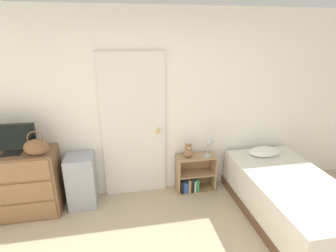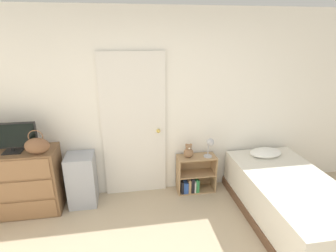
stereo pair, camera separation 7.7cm
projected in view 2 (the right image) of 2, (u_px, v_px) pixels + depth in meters
The scene contains 10 objects.
wall_back at pixel (159, 106), 3.59m from camera, with size 10.00×0.06×2.55m.
door_closed at pixel (134, 127), 3.58m from camera, with size 0.87×0.09×2.02m.
dresser at pixel (25, 182), 3.35m from camera, with size 0.85×0.45×0.86m.
tv at pixel (10, 137), 3.11m from camera, with size 0.61×0.16×0.38m.
handbag at pixel (37, 146), 3.10m from camera, with size 0.29×0.12×0.31m.
storage_bin at pixel (82, 180), 3.52m from camera, with size 0.36×0.35×0.72m.
bookshelf at pixel (194, 177), 3.86m from camera, with size 0.56×0.25×0.55m.
teddy_bear at pixel (189, 151), 3.70m from camera, with size 0.14×0.14×0.21m.
desk_lamp at pixel (210, 144), 3.67m from camera, with size 0.14×0.13×0.28m.
bed at pixel (290, 200), 3.24m from camera, with size 1.03×1.90×0.67m.
Camera 2 is at (-0.44, -1.32, 2.23)m, focal length 28.00 mm.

